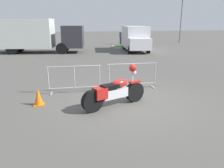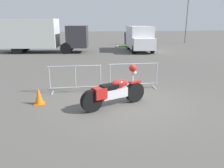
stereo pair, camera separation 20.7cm
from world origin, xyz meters
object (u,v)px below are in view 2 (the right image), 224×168
at_px(motorcycle, 114,91).
at_px(parked_car_green, 23,40).
at_px(box_truck, 39,34).
at_px(traffic_cone, 39,96).
at_px(pedestrian, 126,37).
at_px(crowd_barrier_far, 134,76).
at_px(street_lamp, 187,14).
at_px(delivery_van, 140,38).
at_px(crowd_barrier_near, 75,79).

distance_m(motorcycle, parked_car_green, 21.29).
xyz_separation_m(box_truck, traffic_cone, (1.38, -13.66, -1.35)).
bearing_deg(parked_car_green, pedestrian, -88.89).
distance_m(crowd_barrier_far, traffic_cone, 3.80).
bearing_deg(street_lamp, box_truck, -160.66).
bearing_deg(traffic_cone, box_truck, 95.76).
relative_size(box_truck, street_lamp, 1.40).
xyz_separation_m(delivery_van, pedestrian, (0.31, 6.34, -0.32)).
bearing_deg(pedestrian, crowd_barrier_far, 139.01).
xyz_separation_m(crowd_barrier_near, box_truck, (-2.65, 12.58, 1.08)).
bearing_deg(street_lamp, crowd_barrier_near, -129.03).
height_order(crowd_barrier_far, parked_car_green, parked_car_green).
distance_m(parked_car_green, pedestrian, 12.05).
xyz_separation_m(delivery_van, street_lamp, (8.75, 7.00, 2.47)).
xyz_separation_m(motorcycle, delivery_van, (5.37, 13.64, 0.73)).
xyz_separation_m(parked_car_green, traffic_cone, (3.91, -19.63, -0.42)).
xyz_separation_m(box_truck, pedestrian, (9.52, 5.64, -0.72)).
xyz_separation_m(crowd_barrier_far, delivery_van, (4.19, 11.87, 0.69)).
xyz_separation_m(crowd_barrier_far, box_truck, (-5.01, 12.58, 1.08)).
height_order(motorcycle, crowd_barrier_near, motorcycle).
height_order(crowd_barrier_near, delivery_van, delivery_van).
distance_m(parked_car_green, traffic_cone, 20.02).
bearing_deg(traffic_cone, street_lamp, 50.30).
xyz_separation_m(delivery_van, traffic_cone, (-7.82, -12.96, -0.95)).
distance_m(crowd_barrier_near, box_truck, 12.90).
relative_size(box_truck, parked_car_green, 1.90).
relative_size(delivery_van, pedestrian, 3.09).
distance_m(crowd_barrier_near, pedestrian, 19.47).
relative_size(pedestrian, traffic_cone, 2.86).
height_order(crowd_barrier_far, street_lamp, street_lamp).
height_order(crowd_barrier_far, box_truck, box_truck).
height_order(crowd_barrier_near, street_lamp, street_lamp).
height_order(delivery_van, traffic_cone, delivery_van).
relative_size(pedestrian, street_lamp, 0.30).
xyz_separation_m(pedestrian, traffic_cone, (-8.14, -19.30, -0.63)).
height_order(crowd_barrier_near, traffic_cone, crowd_barrier_near).
relative_size(crowd_barrier_far, pedestrian, 1.22).
relative_size(box_truck, traffic_cone, 13.51).
bearing_deg(crowd_barrier_far, crowd_barrier_near, 180.00).
bearing_deg(delivery_van, pedestrian, -174.98).
bearing_deg(delivery_van, parked_car_green, -111.77).
xyz_separation_m(box_truck, street_lamp, (17.95, 6.30, 2.08)).
xyz_separation_m(traffic_cone, street_lamp, (16.57, 19.96, 3.42)).
xyz_separation_m(crowd_barrier_near, parked_car_green, (-5.17, 18.55, 0.16)).
bearing_deg(parked_car_green, traffic_cone, -166.06).
distance_m(delivery_van, street_lamp, 11.47).
relative_size(crowd_barrier_near, crowd_barrier_far, 1.00).
height_order(box_truck, delivery_van, box_truck).
bearing_deg(box_truck, crowd_barrier_near, -68.18).
bearing_deg(motorcycle, traffic_cone, 143.73).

